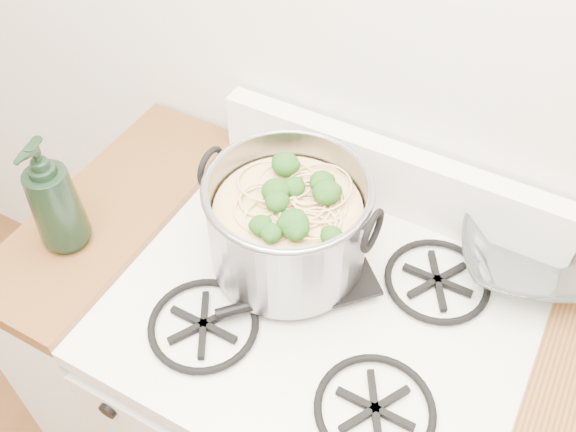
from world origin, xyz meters
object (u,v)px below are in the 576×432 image
at_px(glass_bowl, 523,261).
at_px(bottle, 52,196).
at_px(gas_range, 315,415).
at_px(stock_pot, 288,225).
at_px(spatula, 348,280).

distance_m(glass_bowl, bottle, 0.91).
relative_size(gas_range, stock_pot, 2.74).
height_order(spatula, bottle, bottle).
bearing_deg(gas_range, spatula, 66.09).
bearing_deg(stock_pot, spatula, -1.81).
relative_size(stock_pot, glass_bowl, 3.32).
relative_size(gas_range, bottle, 3.58).
bearing_deg(gas_range, stock_pot, 151.02).
xyz_separation_m(spatula, glass_bowl, (0.28, 0.20, 0.00)).
bearing_deg(spatula, bottle, -118.99).
distance_m(gas_range, glass_bowl, 0.64).
distance_m(spatula, bottle, 0.58).
distance_m(stock_pot, glass_bowl, 0.46).
relative_size(glass_bowl, bottle, 0.39).
bearing_deg(glass_bowl, spatula, -143.76).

